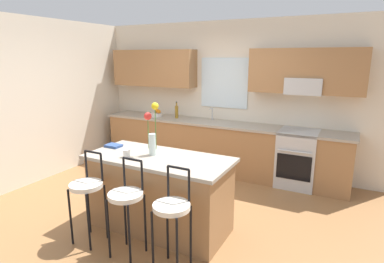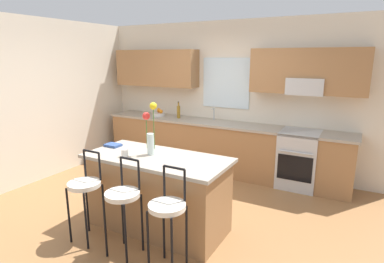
# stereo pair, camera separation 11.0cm
# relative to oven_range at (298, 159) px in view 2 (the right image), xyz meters

# --- Properties ---
(ground_plane) EXTENTS (14.00, 14.00, 0.00)m
(ground_plane) POSITION_rel_oven_range_xyz_m (-1.43, -1.68, -0.46)
(ground_plane) COLOR olive
(wall_left) EXTENTS (0.12, 4.60, 2.70)m
(wall_left) POSITION_rel_oven_range_xyz_m (-3.99, -1.38, 0.89)
(wall_left) COLOR beige
(wall_left) RESTS_ON ground
(back_wall_assembly) EXTENTS (5.60, 0.50, 2.70)m
(back_wall_assembly) POSITION_rel_oven_range_xyz_m (-1.40, 0.31, 1.05)
(back_wall_assembly) COLOR beige
(back_wall_assembly) RESTS_ON ground
(counter_run) EXTENTS (4.56, 0.64, 0.92)m
(counter_run) POSITION_rel_oven_range_xyz_m (-1.43, 0.02, 0.01)
(counter_run) COLOR #996B42
(counter_run) RESTS_ON ground
(sink_faucet) EXTENTS (0.02, 0.13, 0.23)m
(sink_faucet) POSITION_rel_oven_range_xyz_m (-1.60, 0.17, 0.60)
(sink_faucet) COLOR #B7BABC
(sink_faucet) RESTS_ON counter_run
(oven_range) EXTENTS (0.60, 0.64, 0.92)m
(oven_range) POSITION_rel_oven_range_xyz_m (0.00, 0.00, 0.00)
(oven_range) COLOR #B7BABC
(oven_range) RESTS_ON ground
(kitchen_island) EXTENTS (1.74, 0.80, 0.92)m
(kitchen_island) POSITION_rel_oven_range_xyz_m (-1.26, -2.15, 0.00)
(kitchen_island) COLOR #996B42
(kitchen_island) RESTS_ON ground
(bar_stool_near) EXTENTS (0.36, 0.36, 1.04)m
(bar_stool_near) POSITION_rel_oven_range_xyz_m (-1.81, -2.76, 0.18)
(bar_stool_near) COLOR black
(bar_stool_near) RESTS_ON ground
(bar_stool_middle) EXTENTS (0.36, 0.36, 1.04)m
(bar_stool_middle) POSITION_rel_oven_range_xyz_m (-1.26, -2.76, 0.18)
(bar_stool_middle) COLOR black
(bar_stool_middle) RESTS_ON ground
(bar_stool_far) EXTENTS (0.36, 0.36, 1.04)m
(bar_stool_far) POSITION_rel_oven_range_xyz_m (-0.71, -2.76, 0.18)
(bar_stool_far) COLOR black
(bar_stool_far) RESTS_ON ground
(flower_vase) EXTENTS (0.18, 0.11, 0.64)m
(flower_vase) POSITION_rel_oven_range_xyz_m (-1.36, -2.12, 0.74)
(flower_vase) COLOR silver
(flower_vase) RESTS_ON kitchen_island
(mug_ceramic) EXTENTS (0.08, 0.08, 0.09)m
(mug_ceramic) POSITION_rel_oven_range_xyz_m (-1.58, -2.33, 0.51)
(mug_ceramic) COLOR silver
(mug_ceramic) RESTS_ON kitchen_island
(cookbook) EXTENTS (0.20, 0.15, 0.03)m
(cookbook) POSITION_rel_oven_range_xyz_m (-2.01, -2.07, 0.48)
(cookbook) COLOR navy
(cookbook) RESTS_ON kitchen_island
(fruit_bowl_oranges) EXTENTS (0.24, 0.24, 0.16)m
(fruit_bowl_oranges) POSITION_rel_oven_range_xyz_m (-2.73, 0.03, 0.51)
(fruit_bowl_oranges) COLOR silver
(fruit_bowl_oranges) RESTS_ON counter_run
(bottle_olive_oil) EXTENTS (0.06, 0.06, 0.32)m
(bottle_olive_oil) POSITION_rel_oven_range_xyz_m (-2.27, 0.02, 0.59)
(bottle_olive_oil) COLOR olive
(bottle_olive_oil) RESTS_ON counter_run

